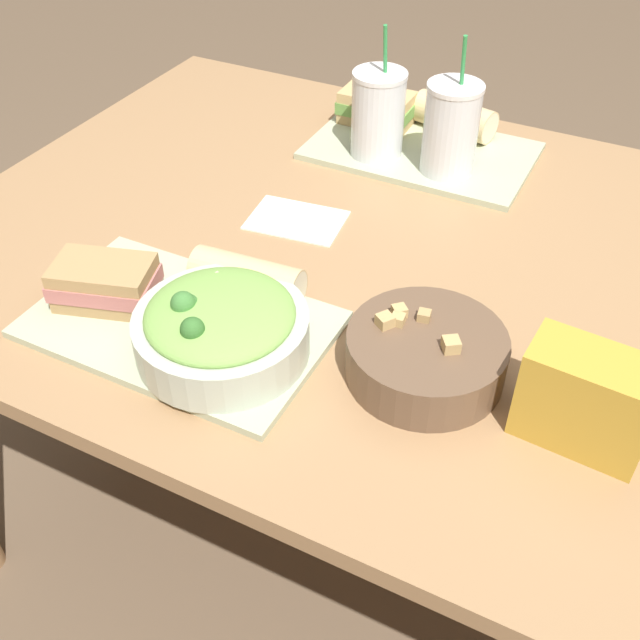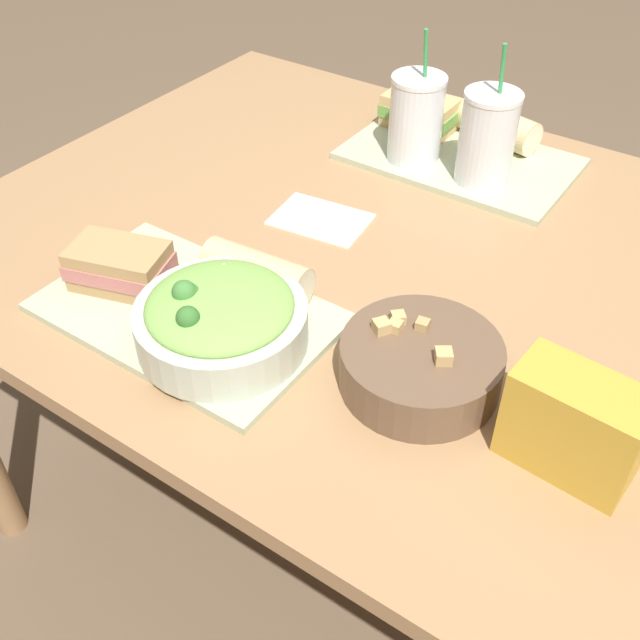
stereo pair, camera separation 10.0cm
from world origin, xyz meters
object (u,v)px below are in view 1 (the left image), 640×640
Objects in this scene: salad_bowl at (221,327)px; sandwich_near at (105,283)px; napkin_folded at (296,220)px; baguette_near at (248,279)px; baguette_far at (455,117)px; drink_cup_dark at (378,117)px; drink_cup_red at (450,131)px; chip_bag at (587,399)px; soup_bowl at (426,354)px; sandwich_far at (377,108)px.

sandwich_near is at bearing 176.00° from salad_bowl.
salad_bowl is at bearing -21.27° from sandwich_near.
baguette_near is at bearing -79.27° from napkin_folded.
sandwich_near is 0.95× the size of baguette_far.
baguette_far is 1.02× the size of napkin_folded.
drink_cup_red is at bearing 0.00° from drink_cup_dark.
chip_bag is 0.59m from napkin_folded.
sandwich_near is 0.66m from drink_cup_red.
baguette_far is (0.27, 0.73, 0.00)m from sandwich_near.
drink_cup_dark is (-0.10, -0.15, 0.04)m from baguette_far.
sandwich_near is (-0.21, 0.01, -0.01)m from salad_bowl.
sandwich_near and baguette_far have the same top height.
baguette_near is at bearing 179.56° from chip_bag.
baguette_near is 0.97× the size of baguette_far.
drink_cup_red is at bearing 44.68° from sandwich_near.
sandwich_near is 0.98× the size of baguette_near.
soup_bowl is 1.23× the size of napkin_folded.
napkin_folded is (-0.32, 0.24, -0.03)m from soup_bowl.
drink_cup_red reaches higher than baguette_far.
chip_bag reaches higher than sandwich_near.
drink_cup_red is 0.32m from napkin_folded.
soup_bowl is 0.40m from napkin_folded.
soup_bowl reaches higher than sandwich_far.
baguette_far is at bearing 103.98° from drink_cup_red.
soup_bowl is at bearing 179.39° from chip_bag.
napkin_folded is (-0.04, 0.22, -0.04)m from baguette_near.
sandwich_near is at bearing -106.27° from drink_cup_dark.
sandwich_far is at bearing 115.07° from baguette_far.
drink_cup_dark is at bearing 93.51° from salad_bowl.
baguette_near is (-0.28, 0.02, 0.01)m from soup_bowl.
baguette_near is (-0.03, 0.11, -0.01)m from salad_bowl.
drink_cup_dark is (0.17, 0.58, 0.04)m from sandwich_near.
soup_bowl is 0.86× the size of drink_cup_dark.
baguette_far is 0.16m from drink_cup_red.
salad_bowl is at bearing -83.57° from sandwich_far.
baguette_far is (0.07, 0.74, -0.01)m from salad_bowl.
soup_bowl is 0.84× the size of drink_cup_red.
drink_cup_dark reaches higher than chip_bag.
drink_cup_dark is at bearing 119.93° from soup_bowl.
soup_bowl is at bearing -61.80° from sandwich_far.
salad_bowl is at bearing -171.83° from baguette_far.
baguette_far is at bearing 52.28° from sandwich_near.
drink_cup_red is at bearing 106.56° from soup_bowl.
soup_bowl reaches higher than baguette_near.
chip_bag reaches higher than salad_bowl.
drink_cup_red is 0.63m from chip_bag.
baguette_near is 0.48m from drink_cup_dark.
chip_bag reaches higher than soup_bowl.
chip_bag is at bearing -26.52° from napkin_folded.
sandwich_far is 0.61× the size of drink_cup_dark.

